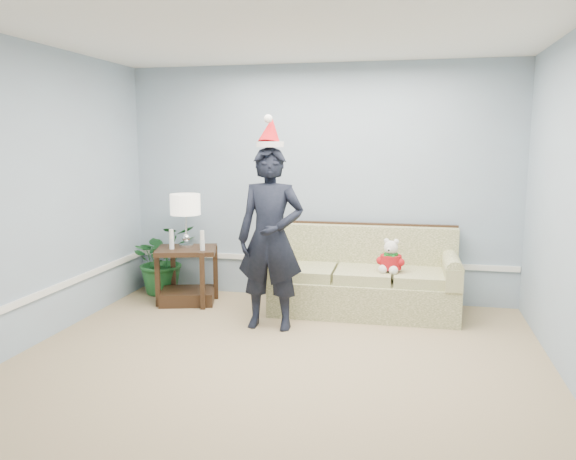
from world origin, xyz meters
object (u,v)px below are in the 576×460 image
Objects in this scene: sofa at (364,281)px; teddy_bear at (391,260)px; houseplant at (163,259)px; table_lamp at (185,207)px; side_table at (187,281)px; man at (271,239)px.

sofa is 0.44m from teddy_bear.
houseplant is 2.76m from teddy_bear.
houseplant is 2.36× the size of teddy_bear.
sofa is 3.26× the size of table_lamp.
houseplant is at bearing -174.52° from teddy_bear.
sofa is at bearing 3.75° from side_table.
side_table is at bearing -167.90° from teddy_bear.
side_table is 0.44× the size of man.
table_lamp reaches higher than houseplant.
man reaches higher than table_lamp.
sofa is at bearing 2.02° from table_lamp.
man is at bearing -31.04° from houseplant.
sofa is 2.46m from houseplant.
table_lamp is 0.72× the size of houseplant.
table_lamp is 2.36m from teddy_bear.
man is at bearing -139.20° from sofa.
sofa is 1.28m from man.
table_lamp is 1.37m from man.
table_lamp is at bearing -169.36° from teddy_bear.
side_table is at bearing -36.21° from houseplant.
houseplant is at bearing 174.61° from sofa.
man reaches higher than sofa.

